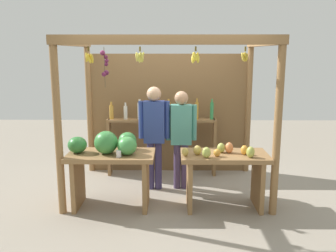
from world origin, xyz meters
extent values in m
plane|color=gray|center=(0.00, 0.00, 0.00)|extent=(12.00, 12.00, 0.00)
cylinder|color=olive|center=(-1.42, -0.91, 1.17)|extent=(0.10, 0.10, 2.35)
cylinder|color=olive|center=(1.42, -0.91, 1.17)|extent=(0.10, 0.10, 2.35)
cylinder|color=olive|center=(-1.42, 0.91, 1.17)|extent=(0.10, 0.10, 2.35)
cylinder|color=olive|center=(1.42, 0.91, 1.17)|extent=(0.10, 0.10, 2.35)
cube|color=olive|center=(0.00, -0.91, 2.29)|extent=(2.93, 0.12, 0.12)
cube|color=olive|center=(-1.42, 0.00, 2.29)|extent=(0.12, 1.92, 0.12)
cube|color=olive|center=(1.42, 0.00, 2.29)|extent=(0.12, 1.92, 0.12)
cube|color=brown|center=(0.00, 0.93, 1.06)|extent=(2.83, 0.04, 2.11)
cylinder|color=brown|center=(-0.35, -0.74, 2.18)|extent=(0.02, 0.02, 0.06)
ellipsoid|color=#D1CC4C|center=(-0.33, -0.73, 2.06)|extent=(0.04, 0.06, 0.12)
ellipsoid|color=#D1CC4C|center=(-0.32, -0.70, 2.09)|extent=(0.07, 0.07, 0.12)
ellipsoid|color=#D1CC4C|center=(-0.35, -0.70, 2.07)|extent=(0.07, 0.04, 0.12)
ellipsoid|color=#D1CC4C|center=(-0.36, -0.71, 2.08)|extent=(0.07, 0.05, 0.12)
ellipsoid|color=#D1CC4C|center=(-0.39, -0.72, 2.07)|extent=(0.05, 0.06, 0.12)
ellipsoid|color=#D1CC4C|center=(-0.39, -0.75, 2.08)|extent=(0.05, 0.06, 0.12)
ellipsoid|color=#D1CC4C|center=(-0.37, -0.77, 2.06)|extent=(0.06, 0.04, 0.12)
ellipsoid|color=#D1CC4C|center=(-0.35, -0.76, 2.06)|extent=(0.08, 0.04, 0.12)
ellipsoid|color=#D1CC4C|center=(-0.33, -0.76, 2.09)|extent=(0.07, 0.06, 0.12)
cylinder|color=brown|center=(0.35, -0.84, 2.18)|extent=(0.02, 0.02, 0.06)
ellipsoid|color=yellow|center=(0.39, -0.84, 2.05)|extent=(0.04, 0.08, 0.12)
ellipsoid|color=yellow|center=(0.37, -0.82, 2.08)|extent=(0.07, 0.07, 0.12)
ellipsoid|color=yellow|center=(0.35, -0.81, 2.07)|extent=(0.08, 0.04, 0.12)
ellipsoid|color=yellow|center=(0.33, -0.82, 2.06)|extent=(0.07, 0.07, 0.12)
ellipsoid|color=yellow|center=(0.32, -0.84, 2.05)|extent=(0.04, 0.08, 0.12)
ellipsoid|color=yellow|center=(0.33, -0.86, 2.08)|extent=(0.05, 0.05, 0.12)
ellipsoid|color=yellow|center=(0.35, -0.87, 2.08)|extent=(0.07, 0.04, 0.12)
ellipsoid|color=yellow|center=(0.38, -0.86, 2.06)|extent=(0.07, 0.07, 0.12)
cylinder|color=brown|center=(-0.99, -0.86, 2.18)|extent=(0.02, 0.02, 0.06)
ellipsoid|color=gold|center=(-0.95, -0.85, 2.05)|extent=(0.04, 0.07, 0.12)
ellipsoid|color=gold|center=(-0.98, -0.82, 2.06)|extent=(0.05, 0.04, 0.12)
ellipsoid|color=gold|center=(-1.01, -0.84, 2.06)|extent=(0.06, 0.08, 0.13)
ellipsoid|color=gold|center=(-1.01, -0.87, 2.08)|extent=(0.05, 0.06, 0.13)
ellipsoid|color=gold|center=(-0.98, -0.89, 2.05)|extent=(0.08, 0.05, 0.12)
cylinder|color=brown|center=(0.99, -0.76, 2.18)|extent=(0.02, 0.02, 0.06)
ellipsoid|color=gold|center=(1.01, -0.76, 2.07)|extent=(0.04, 0.05, 0.11)
ellipsoid|color=gold|center=(1.00, -0.72, 2.06)|extent=(0.05, 0.04, 0.11)
ellipsoid|color=gold|center=(0.97, -0.75, 2.08)|extent=(0.05, 0.06, 0.11)
ellipsoid|color=gold|center=(0.96, -0.78, 2.08)|extent=(0.06, 0.07, 0.12)
ellipsoid|color=gold|center=(1.00, -0.79, 2.09)|extent=(0.08, 0.05, 0.11)
cylinder|color=#4C422D|center=(-0.87, -0.47, 1.93)|extent=(0.01, 0.01, 0.55)
sphere|color=#601E42|center=(-0.89, -0.46, 2.13)|extent=(0.07, 0.07, 0.07)
sphere|color=#47142D|center=(-0.84, -0.48, 2.07)|extent=(0.06, 0.06, 0.06)
sphere|color=#601E42|center=(-0.84, -0.44, 2.02)|extent=(0.06, 0.06, 0.06)
sphere|color=#511938|center=(-0.84, -0.45, 1.97)|extent=(0.06, 0.06, 0.06)
sphere|color=#511938|center=(-0.85, -0.46, 1.86)|extent=(0.07, 0.07, 0.07)
sphere|color=#601E42|center=(-0.87, -0.49, 1.84)|extent=(0.06, 0.06, 0.06)
cube|color=olive|center=(-0.78, -0.68, 0.74)|extent=(1.19, 0.64, 0.06)
cube|color=olive|center=(-1.25, -0.68, 0.36)|extent=(0.06, 0.58, 0.71)
cube|color=olive|center=(-0.30, -0.68, 0.36)|extent=(0.06, 0.58, 0.71)
ellipsoid|color=#38843D|center=(-0.57, -0.49, 0.90)|extent=(0.31, 0.31, 0.25)
ellipsoid|color=#429347|center=(-0.54, -0.76, 0.90)|extent=(0.37, 0.37, 0.25)
ellipsoid|color=#38843D|center=(-0.84, -0.70, 0.93)|extent=(0.37, 0.37, 0.31)
ellipsoid|color=#2D7533|center=(-1.24, -0.66, 0.89)|extent=(0.36, 0.36, 0.23)
cylinder|color=white|center=(-0.65, -0.86, 0.82)|extent=(0.07, 0.07, 0.09)
cube|color=olive|center=(0.78, -0.68, 0.74)|extent=(1.19, 0.64, 0.06)
cube|color=olive|center=(0.30, -0.68, 0.36)|extent=(0.06, 0.58, 0.71)
cube|color=olive|center=(1.25, -0.68, 0.36)|extent=(0.06, 0.58, 0.71)
ellipsoid|color=#B79E47|center=(0.24, -0.81, 0.83)|extent=(0.12, 0.12, 0.12)
ellipsoid|color=gold|center=(1.04, -0.73, 0.84)|extent=(0.14, 0.14, 0.13)
ellipsoid|color=gold|center=(0.66, -0.83, 0.82)|extent=(0.13, 0.13, 0.10)
ellipsoid|color=#A8B24C|center=(0.51, -0.89, 0.85)|extent=(0.13, 0.13, 0.14)
ellipsoid|color=#A8B24C|center=(1.09, -0.87, 0.85)|extent=(0.15, 0.15, 0.15)
ellipsoid|color=#B79E47|center=(0.40, -0.74, 0.84)|extent=(0.12, 0.12, 0.13)
ellipsoid|color=#A8B24C|center=(0.74, -0.63, 0.84)|extent=(0.15, 0.15, 0.13)
ellipsoid|color=#E07F47|center=(0.85, -0.65, 0.85)|extent=(0.16, 0.16, 0.15)
cube|color=olive|center=(-1.04, 0.68, 0.50)|extent=(0.05, 0.20, 1.00)
cube|color=olive|center=(0.80, 0.68, 0.50)|extent=(0.05, 0.20, 1.00)
cube|color=olive|center=(-0.12, 0.68, 0.98)|extent=(1.84, 0.22, 0.04)
cylinder|color=gold|center=(-0.98, 0.68, 1.12)|extent=(0.07, 0.07, 0.24)
cylinder|color=gold|center=(-0.98, 0.68, 1.27)|extent=(0.03, 0.03, 0.06)
cylinder|color=silver|center=(-0.74, 0.68, 1.11)|extent=(0.07, 0.07, 0.23)
cylinder|color=silver|center=(-0.74, 0.68, 1.26)|extent=(0.03, 0.03, 0.06)
cylinder|color=silver|center=(-0.50, 0.68, 1.14)|extent=(0.08, 0.08, 0.29)
cylinder|color=silver|center=(-0.50, 0.68, 1.32)|extent=(0.04, 0.04, 0.06)
cylinder|color=#D8B266|center=(-0.24, 0.68, 1.14)|extent=(0.07, 0.07, 0.28)
cylinder|color=#D8B266|center=(-0.24, 0.68, 1.31)|extent=(0.03, 0.03, 0.06)
cylinder|color=gold|center=(0.00, 0.68, 1.14)|extent=(0.07, 0.07, 0.29)
cylinder|color=gold|center=(0.00, 0.68, 1.32)|extent=(0.03, 0.03, 0.06)
cylinder|color=#994C1E|center=(0.25, 0.68, 1.13)|extent=(0.08, 0.08, 0.26)
cylinder|color=#994C1E|center=(0.25, 0.68, 1.29)|extent=(0.03, 0.03, 0.06)
cylinder|color=gold|center=(0.49, 0.68, 1.15)|extent=(0.06, 0.06, 0.30)
cylinder|color=gold|center=(0.49, 0.68, 1.33)|extent=(0.03, 0.03, 0.06)
cylinder|color=#338C4C|center=(0.74, 0.68, 1.15)|extent=(0.06, 0.06, 0.29)
cylinder|color=#338C4C|center=(0.74, 0.68, 1.32)|extent=(0.03, 0.03, 0.06)
cylinder|color=#37305D|center=(-0.28, 0.00, 0.38)|extent=(0.11, 0.11, 0.76)
cylinder|color=#37305D|center=(-0.16, 0.00, 0.38)|extent=(0.11, 0.11, 0.76)
cube|color=#2D428C|center=(-0.22, 0.00, 1.08)|extent=(0.32, 0.19, 0.64)
cylinder|color=#2D428C|center=(-0.42, 0.00, 1.12)|extent=(0.08, 0.08, 0.58)
cylinder|color=#2D428C|center=(-0.02, 0.00, 1.12)|extent=(0.08, 0.08, 0.58)
sphere|color=tan|center=(-0.22, 0.00, 1.52)|extent=(0.22, 0.22, 0.22)
cylinder|color=#4A395C|center=(0.14, 0.03, 0.36)|extent=(0.11, 0.11, 0.73)
cylinder|color=#4A395C|center=(0.26, 0.03, 0.36)|extent=(0.11, 0.11, 0.73)
cube|color=teal|center=(0.20, 0.03, 1.04)|extent=(0.32, 0.19, 0.62)
cylinder|color=teal|center=(0.00, 0.03, 1.07)|extent=(0.08, 0.08, 0.55)
cylinder|color=teal|center=(0.40, 0.03, 1.07)|extent=(0.08, 0.08, 0.55)
sphere|color=tan|center=(0.20, 0.03, 1.45)|extent=(0.21, 0.21, 0.21)
camera|label=1|loc=(0.06, -5.51, 2.13)|focal=39.01mm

